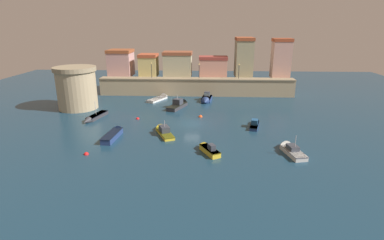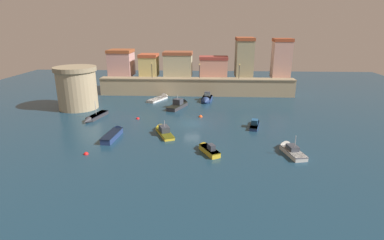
% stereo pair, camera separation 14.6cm
% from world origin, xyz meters
% --- Properties ---
extents(ground_plane, '(114.61, 114.61, 0.00)m').
position_xyz_m(ground_plane, '(0.00, 0.00, 0.00)').
color(ground_plane, '#19384C').
extents(quay_wall, '(43.21, 2.97, 3.88)m').
position_xyz_m(quay_wall, '(0.00, 20.43, 1.95)').
color(quay_wall, tan).
rests_on(quay_wall, ground).
extents(old_town_backdrop, '(41.74, 5.94, 8.89)m').
position_xyz_m(old_town_backdrop, '(-0.33, 24.17, 7.02)').
color(old_town_backdrop, '#C69591').
rests_on(old_town_backdrop, ground).
extents(fortress_tower, '(7.75, 7.75, 7.92)m').
position_xyz_m(fortress_tower, '(-22.13, 8.34, 4.02)').
color(fortress_tower, tan).
rests_on(fortress_tower, ground).
extents(quay_lamp_0, '(0.32, 0.32, 3.38)m').
position_xyz_m(quay_lamp_0, '(-10.00, 20.43, 6.14)').
color(quay_lamp_0, black).
rests_on(quay_lamp_0, quay_wall).
extents(quay_lamp_1, '(0.32, 0.32, 3.19)m').
position_xyz_m(quay_lamp_1, '(0.61, 20.43, 6.02)').
color(quay_lamp_1, black).
rests_on(quay_lamp_1, quay_wall).
extents(quay_lamp_2, '(0.32, 0.32, 3.20)m').
position_xyz_m(quay_lamp_2, '(9.33, 20.43, 6.03)').
color(quay_lamp_2, black).
rests_on(quay_lamp_2, quay_wall).
extents(moored_boat_0, '(3.16, 4.60, 1.60)m').
position_xyz_m(moored_boat_0, '(2.49, -11.14, 0.43)').
color(moored_boat_0, gold).
rests_on(moored_boat_0, ground).
extents(moored_boat_1, '(4.24, 7.04, 3.17)m').
position_xyz_m(moored_boat_1, '(-2.93, 10.21, 0.53)').
color(moored_boat_1, '#333338').
rests_on(moored_boat_1, ground).
extents(moored_boat_2, '(3.90, 6.56, 2.65)m').
position_xyz_m(moored_boat_2, '(-4.14, -4.42, 0.39)').
color(moored_boat_2, gold).
rests_on(moored_boat_2, ground).
extents(moored_boat_3, '(2.38, 5.55, 1.57)m').
position_xyz_m(moored_boat_3, '(10.01, -0.47, 0.37)').
color(moored_boat_3, navy).
rests_on(moored_boat_3, ground).
extents(moored_boat_4, '(2.70, 5.71, 3.09)m').
position_xyz_m(moored_boat_4, '(12.88, -10.66, 0.38)').
color(moored_boat_4, silver).
rests_on(moored_boat_4, ground).
extents(moored_boat_5, '(1.84, 6.62, 1.33)m').
position_xyz_m(moored_boat_5, '(-10.91, -6.31, 0.44)').
color(moored_boat_5, navy).
rests_on(moored_boat_5, ground).
extents(moored_boat_6, '(4.53, 6.71, 1.67)m').
position_xyz_m(moored_boat_6, '(-7.49, 16.50, 0.25)').
color(moored_boat_6, white).
rests_on(moored_boat_6, ground).
extents(moored_boat_7, '(2.67, 6.55, 3.32)m').
position_xyz_m(moored_boat_7, '(-16.73, 1.58, 0.35)').
color(moored_boat_7, '#333338').
rests_on(moored_boat_7, ground).
extents(moored_boat_8, '(2.51, 5.40, 2.26)m').
position_xyz_m(moored_boat_8, '(2.27, 14.69, 0.53)').
color(moored_boat_8, navy).
rests_on(moored_boat_8, ground).
extents(mooring_buoy_0, '(0.61, 0.61, 0.61)m').
position_xyz_m(mooring_buoy_0, '(-12.61, -12.66, 0.00)').
color(mooring_buoy_0, red).
rests_on(mooring_buoy_0, ground).
extents(mooring_buoy_1, '(0.58, 0.58, 0.58)m').
position_xyz_m(mooring_buoy_1, '(-9.40, 2.11, 0.00)').
color(mooring_buoy_1, red).
rests_on(mooring_buoy_1, ground).
extents(mooring_buoy_2, '(0.69, 0.69, 0.69)m').
position_xyz_m(mooring_buoy_2, '(1.27, 3.79, 0.00)').
color(mooring_buoy_2, '#EA4C19').
rests_on(mooring_buoy_2, ground).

